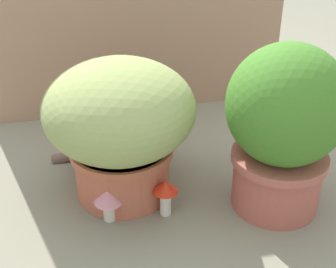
# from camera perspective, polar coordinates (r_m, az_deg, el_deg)

# --- Properties ---
(ground_plane) EXTENTS (6.00, 6.00, 0.00)m
(ground_plane) POSITION_cam_1_polar(r_m,az_deg,el_deg) (1.39, -3.34, -7.65)
(ground_plane) COLOR gray
(cardboard_backdrop) EXTENTS (1.16, 0.03, 0.84)m
(cardboard_backdrop) POSITION_cam_1_polar(r_m,az_deg,el_deg) (1.76, -3.93, 15.58)
(cardboard_backdrop) COLOR tan
(cardboard_backdrop) RESTS_ON ground
(grass_planter) EXTENTS (0.42, 0.42, 0.41)m
(grass_planter) POSITION_cam_1_polar(r_m,az_deg,el_deg) (1.29, -5.91, 1.38)
(grass_planter) COLOR #B85D45
(grass_planter) RESTS_ON ground
(leafy_planter) EXTENTS (0.32, 0.32, 0.48)m
(leafy_planter) POSITION_cam_1_polar(r_m,az_deg,el_deg) (1.26, 14.07, 1.07)
(leafy_planter) COLOR #B45A4D
(leafy_planter) RESTS_ON ground
(cat) EXTENTS (0.38, 0.18, 0.32)m
(cat) POSITION_cam_1_polar(r_m,az_deg,el_deg) (1.49, -6.05, 0.48)
(cat) COLOR brown
(cat) RESTS_ON ground
(mushroom_ornament_red) EXTENTS (0.07, 0.07, 0.11)m
(mushroom_ornament_red) POSITION_cam_1_polar(r_m,az_deg,el_deg) (1.28, -0.31, -7.06)
(mushroom_ornament_red) COLOR silver
(mushroom_ornament_red) RESTS_ON ground
(mushroom_ornament_pink) EXTENTS (0.08, 0.08, 0.10)m
(mushroom_ornament_pink) POSITION_cam_1_polar(r_m,az_deg,el_deg) (1.28, -7.32, -7.84)
(mushroom_ornament_pink) COLOR silver
(mushroom_ornament_pink) RESTS_ON ground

